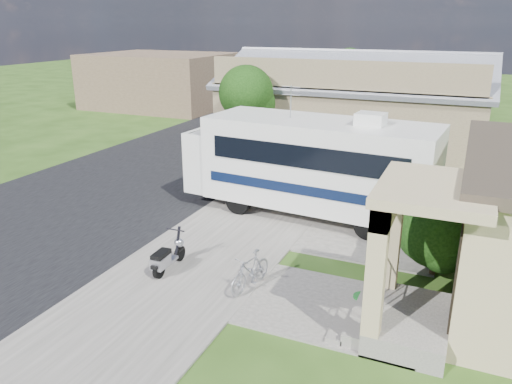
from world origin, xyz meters
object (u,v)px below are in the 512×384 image
at_px(scooter, 167,257).
at_px(garden_hose, 362,300).
at_px(shrub, 441,226).
at_px(van, 279,111).
at_px(motorhome, 310,162).
at_px(pickup_truck, 241,132).
at_px(bicycle, 250,273).

relative_size(scooter, garden_hose, 3.77).
relative_size(shrub, scooter, 1.78).
relative_size(van, garden_hose, 13.40).
bearing_deg(motorhome, scooter, -106.20).
bearing_deg(garden_hose, scooter, -174.12).
xyz_separation_m(van, garden_hose, (9.81, -19.96, -0.70)).
bearing_deg(scooter, motorhome, 67.24).
bearing_deg(van, shrub, -50.34).
bearing_deg(garden_hose, pickup_truck, 125.31).
distance_m(bicycle, garden_hose, 2.74).
relative_size(scooter, bicycle, 0.98).
height_order(motorhome, bicycle, motorhome).
relative_size(bicycle, garden_hose, 3.86).
xyz_separation_m(shrub, garden_hose, (-1.47, -2.20, -1.30)).
bearing_deg(bicycle, scooter, -167.47).
xyz_separation_m(scooter, van, (-4.76, 20.49, 0.33)).
distance_m(scooter, bicycle, 2.39).
height_order(van, garden_hose, van).
distance_m(scooter, van, 21.03).
distance_m(motorhome, pickup_truck, 10.30).
bearing_deg(van, pickup_truck, -78.31).
relative_size(shrub, garden_hose, 6.70).
xyz_separation_m(scooter, pickup_truck, (-4.22, 13.62, 0.34)).
bearing_deg(van, motorhome, -58.04).
distance_m(motorhome, garden_hose, 6.10).
bearing_deg(shrub, van, 122.42).
distance_m(pickup_truck, garden_hose, 16.07).
relative_size(scooter, van, 0.28).
bearing_deg(scooter, van, 101.08).
height_order(bicycle, garden_hose, bicycle).
distance_m(shrub, van, 21.05).
bearing_deg(garden_hose, van, 116.18).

